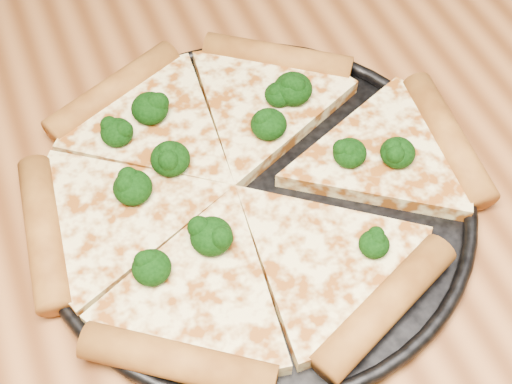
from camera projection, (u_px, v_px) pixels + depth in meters
name	position (u px, v px, depth m)	size (l,w,h in m)	color
dining_table	(236.00, 285.00, 0.66)	(1.20, 0.90, 0.75)	#9A5B2F
pizza_pan	(256.00, 198.00, 0.60)	(0.36, 0.36, 0.02)	black
pizza	(242.00, 186.00, 0.59)	(0.38, 0.36, 0.03)	#FFE79C
broccoli_florets	(232.00, 156.00, 0.60)	(0.25, 0.22, 0.03)	black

